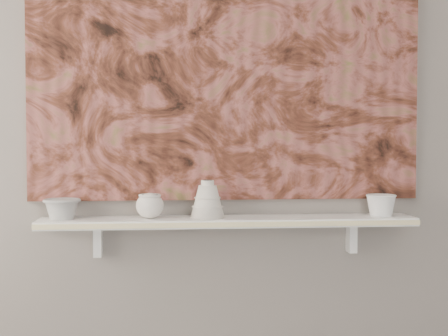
{
  "coord_description": "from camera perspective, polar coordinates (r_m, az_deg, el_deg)",
  "views": [
    {
      "loc": [
        -0.23,
        -0.8,
        1.21
      ],
      "look_at": [
        -0.02,
        1.49,
        1.12
      ],
      "focal_mm": 50.0,
      "sensor_mm": 36.0,
      "label": 1
    }
  ],
  "objects": [
    {
      "name": "shelf",
      "position": [
        2.34,
        0.44,
        -4.91
      ],
      "size": [
        1.4,
        0.18,
        0.03
      ],
      "primitive_type": "cube",
      "color": "white",
      "rests_on": "wall_back"
    },
    {
      "name": "cup_cream",
      "position": [
        2.32,
        -6.8,
        -3.45
      ],
      "size": [
        0.11,
        0.11,
        0.09
      ],
      "primitive_type": null,
      "rotation": [
        0.0,
        0.0,
        0.11
      ],
      "color": "silver",
      "rests_on": "shelf"
    },
    {
      "name": "house_motif",
      "position": [
        2.47,
        10.73,
        2.81
      ],
      "size": [
        0.09,
        0.0,
        0.08
      ],
      "primitive_type": "cube",
      "color": "black",
      "rests_on": "painting"
    },
    {
      "name": "bowl_grey",
      "position": [
        2.35,
        -14.6,
        -3.62
      ],
      "size": [
        0.18,
        0.18,
        0.08
      ],
      "primitive_type": null,
      "rotation": [
        0.0,
        0.0,
        0.39
      ],
      "color": "#959593",
      "rests_on": "shelf"
    },
    {
      "name": "painting",
      "position": [
        2.42,
        0.25,
        10.18
      ],
      "size": [
        1.5,
        0.02,
        1.1
      ],
      "primitive_type": "cube",
      "color": "brown",
      "rests_on": "wall_back"
    },
    {
      "name": "bracket_right",
      "position": [
        2.51,
        11.57,
        -6.2
      ],
      "size": [
        0.03,
        0.06,
        0.12
      ],
      "primitive_type": "cube",
      "color": "white",
      "rests_on": "wall_back"
    },
    {
      "name": "bell_vessel",
      "position": [
        2.32,
        -1.52,
        -2.84
      ],
      "size": [
        0.13,
        0.13,
        0.14
      ],
      "primitive_type": null,
      "rotation": [
        0.0,
        0.0,
        -0.02
      ],
      "color": "silver",
      "rests_on": "shelf"
    },
    {
      "name": "wall_back",
      "position": [
        2.42,
        0.22,
        5.66
      ],
      "size": [
        3.6,
        0.0,
        3.6
      ],
      "primitive_type": "plane",
      "rotation": [
        1.57,
        0.0,
        0.0
      ],
      "color": "gray",
      "rests_on": "floor"
    },
    {
      "name": "bowl_white",
      "position": [
        2.46,
        14.16,
        -3.3
      ],
      "size": [
        0.12,
        0.12,
        0.08
      ],
      "primitive_type": null,
      "rotation": [
        0.0,
        0.0,
        -0.04
      ],
      "color": "silver",
      "rests_on": "shelf"
    },
    {
      "name": "shelf_stripe",
      "position": [
        2.24,
        0.68,
        -5.21
      ],
      "size": [
        1.4,
        0.01,
        0.02
      ],
      "primitive_type": "cube",
      "color": "beige",
      "rests_on": "shelf"
    },
    {
      "name": "bracket_left",
      "position": [
        2.41,
        -11.45,
        -6.52
      ],
      "size": [
        0.03,
        0.06,
        0.12
      ],
      "primitive_type": "cube",
      "color": "white",
      "rests_on": "wall_back"
    }
  ]
}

